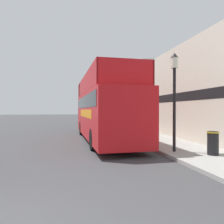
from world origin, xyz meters
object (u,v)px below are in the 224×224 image
lamp_post_nearest (174,83)px  lamp_post_second (128,90)px  litter_bin (213,142)px  lamp_post_third (111,97)px  tour_bus (103,111)px  parked_car_ahead_of_bus (95,122)px

lamp_post_nearest → lamp_post_second: lamp_post_second is taller
litter_bin → lamp_post_third: bearing=94.0°
tour_bus → lamp_post_second: bearing=41.8°
parked_car_ahead_of_bus → lamp_post_third: bearing=29.7°
tour_bus → lamp_post_third: bearing=74.5°
lamp_post_nearest → litter_bin: size_ratio=4.51×
lamp_post_third → lamp_post_nearest: bearing=-90.4°
lamp_post_nearest → lamp_post_third: (0.11, 14.43, 0.26)m
tour_bus → lamp_post_second: size_ratio=2.32×
tour_bus → lamp_post_second: 3.46m
lamp_post_third → litter_bin: lamp_post_third is taller
tour_bus → lamp_post_second: lamp_post_second is taller
tour_bus → lamp_post_second: (2.27, 2.09, 1.56)m
parked_car_ahead_of_bus → tour_bus: bearing=-96.5°
tour_bus → parked_car_ahead_of_bus: 8.24m
lamp_post_second → litter_bin: bearing=-81.6°
lamp_post_nearest → litter_bin: lamp_post_nearest is taller
lamp_post_nearest → parked_car_ahead_of_bus: bearing=97.5°
parked_car_ahead_of_bus → lamp_post_third: 3.50m
lamp_post_nearest → lamp_post_third: bearing=89.6°
parked_car_ahead_of_bus → litter_bin: size_ratio=4.47×
parked_car_ahead_of_bus → lamp_post_second: size_ratio=0.89×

